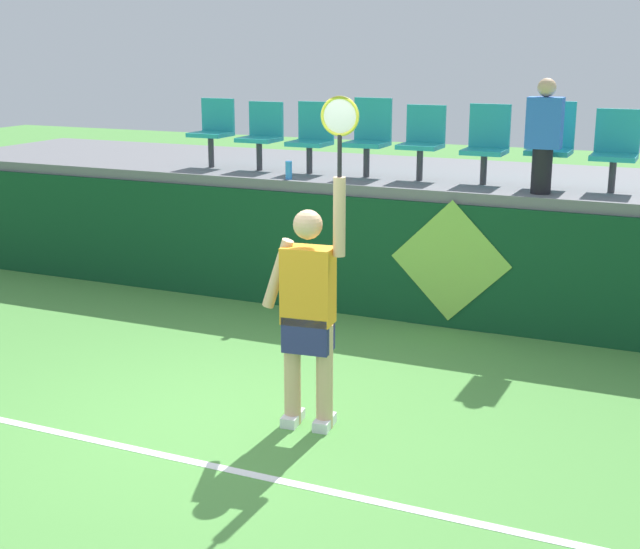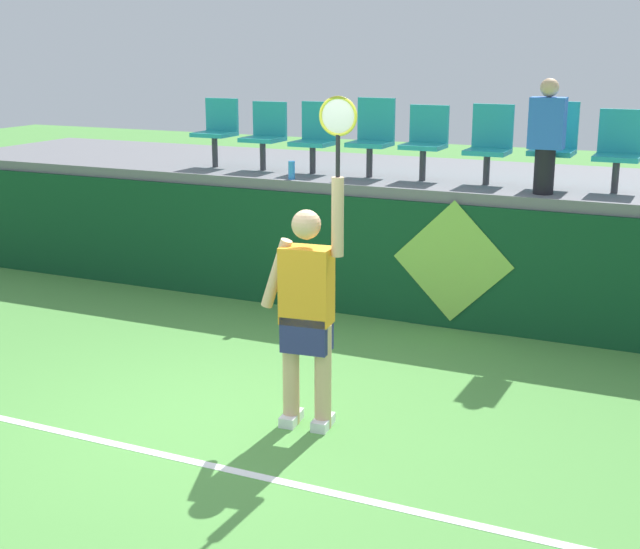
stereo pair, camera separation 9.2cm
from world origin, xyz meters
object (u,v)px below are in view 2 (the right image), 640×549
object	(u,v)px
stadium_chair_1	(265,133)
stadium_chair_2	(316,135)
tennis_player	(307,308)
water_bottle	(292,170)
spectator_0	(547,135)
stadium_chair_0	(217,128)
stadium_chair_7	(619,148)
stadium_chair_3	(373,135)
tennis_ball	(292,401)
stadium_chair_6	(554,142)
stadium_chair_5	(490,142)
stadium_chair_4	(426,139)

from	to	relation	value
stadium_chair_1	stadium_chair_2	distance (m)	0.65
tennis_player	water_bottle	xyz separation A→B (m)	(-1.60, 2.96, 0.57)
spectator_0	stadium_chair_0	bearing A→B (deg)	174.06
stadium_chair_0	stadium_chair_2	distance (m)	1.31
tennis_player	stadium_chair_7	world-z (taller)	tennis_player
water_bottle	stadium_chair_3	world-z (taller)	stadium_chair_3
stadium_chair_0	tennis_ball	bearing A→B (deg)	-51.22
stadium_chair_6	spectator_0	bearing A→B (deg)	-90.00
stadium_chair_3	water_bottle	bearing A→B (deg)	-140.70
stadium_chair_0	stadium_chair_3	size ratio (longest dim) A/B	0.94
tennis_player	stadium_chair_1	bearing A→B (deg)	122.24
stadium_chair_2	tennis_player	bearing A→B (deg)	-65.95
stadium_chair_5	stadium_chair_3	bearing A→B (deg)	179.97
tennis_player	stadium_chair_3	bearing A→B (deg)	103.92
stadium_chair_0	stadium_chair_1	xyz separation A→B (m)	(0.66, 0.00, -0.03)
stadium_chair_0	stadium_chair_2	size ratio (longest dim) A/B	1.01
stadium_chair_0	stadium_chair_7	distance (m)	4.65
stadium_chair_1	tennis_player	bearing A→B (deg)	-57.76
stadium_chair_1	stadium_chair_7	world-z (taller)	stadium_chair_7
stadium_chair_3	stadium_chair_5	size ratio (longest dim) A/B	1.04
stadium_chair_6	stadium_chair_4	bearing A→B (deg)	-179.69
water_bottle	stadium_chair_0	bearing A→B (deg)	155.77
stadium_chair_1	stadium_chair_6	size ratio (longest dim) A/B	0.90
stadium_chair_3	stadium_chair_6	distance (m)	2.00
stadium_chair_7	stadium_chair_0	bearing A→B (deg)	-179.93
stadium_chair_0	stadium_chair_5	xyz separation A→B (m)	(3.34, 0.01, -0.02)
stadium_chair_4	tennis_ball	bearing A→B (deg)	-90.58
stadium_chair_1	stadium_chair_4	size ratio (longest dim) A/B	0.98
stadium_chair_5	tennis_ball	bearing A→B (deg)	-102.84
spectator_0	stadium_chair_7	bearing A→B (deg)	33.47
stadium_chair_6	stadium_chair_7	size ratio (longest dim) A/B	1.07
water_bottle	spectator_0	distance (m)	2.77
stadium_chair_1	stadium_chair_5	distance (m)	2.68
tennis_ball	stadium_chair_0	world-z (taller)	stadium_chair_0
spectator_0	stadium_chair_3	bearing A→B (deg)	167.95
tennis_ball	stadium_chair_0	distance (m)	4.55
tennis_player	stadium_chair_7	size ratio (longest dim) A/B	3.08
stadium_chair_0	stadium_chair_1	world-z (taller)	stadium_chair_0
stadium_chair_4	stadium_chair_6	distance (m)	1.37
stadium_chair_0	stadium_chair_5	world-z (taller)	stadium_chair_5
spectator_0	stadium_chair_5	bearing A→B (deg)	147.44
stadium_chair_4	stadium_chair_7	world-z (taller)	stadium_chair_7
tennis_player	stadium_chair_4	distance (m)	3.67
stadium_chair_5	stadium_chair_7	size ratio (longest dim) A/B	1.02
tennis_player	tennis_ball	world-z (taller)	tennis_player
stadium_chair_1	stadium_chair_3	world-z (taller)	stadium_chair_3
stadium_chair_0	stadium_chair_2	world-z (taller)	stadium_chair_0
tennis_ball	stadium_chair_2	world-z (taller)	stadium_chair_2
tennis_player	stadium_chair_4	xyz separation A→B (m)	(-0.26, 3.54, 0.92)
water_bottle	stadium_chair_3	size ratio (longest dim) A/B	0.23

